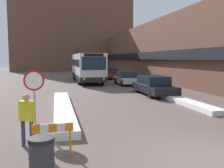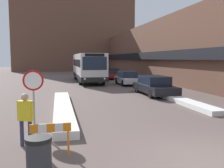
{
  "view_description": "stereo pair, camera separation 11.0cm",
  "coord_description": "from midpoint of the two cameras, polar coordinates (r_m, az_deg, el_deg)",
  "views": [
    {
      "loc": [
        -3.93,
        -5.55,
        2.7
      ],
      "look_at": [
        -0.9,
        7.82,
        1.3
      ],
      "focal_mm": 40.0,
      "sensor_mm": 36.0,
      "label": 1
    },
    {
      "loc": [
        -3.83,
        -5.57,
        2.7
      ],
      "look_at": [
        -0.9,
        7.82,
        1.3
      ],
      "focal_mm": 40.0,
      "sensor_mm": 36.0,
      "label": 2
    }
  ],
  "objects": [
    {
      "name": "parked_car_front",
      "position": [
        18.84,
        9.37,
        -0.31
      ],
      "size": [
        1.93,
        4.83,
        1.41
      ],
      "color": "black",
      "rests_on": "ground_plane"
    },
    {
      "name": "ground_plane",
      "position": [
        7.3,
        21.39,
        -16.29
      ],
      "size": [
        160.0,
        160.0,
        0.0
      ],
      "primitive_type": "plane",
      "color": "brown"
    },
    {
      "name": "building_backdrop_far",
      "position": [
        57.95,
        -9.06,
        11.56
      ],
      "size": [
        26.0,
        8.0,
        17.12
      ],
      "color": "brown",
      "rests_on": "ground_plane"
    },
    {
      "name": "parked_car_middle",
      "position": [
        25.85,
        3.15,
        1.4
      ],
      "size": [
        1.8,
        4.34,
        1.4
      ],
      "color": "#B7B7BC",
      "rests_on": "ground_plane"
    },
    {
      "name": "snow_bank_left",
      "position": [
        13.27,
        -11.38,
        -5.35
      ],
      "size": [
        0.9,
        9.84,
        0.3
      ],
      "color": "silver",
      "rests_on": "ground_plane"
    },
    {
      "name": "city_bus",
      "position": [
        29.29,
        -5.91,
        3.93
      ],
      "size": [
        2.69,
        11.36,
        3.22
      ],
      "color": "silver",
      "rests_on": "ground_plane"
    },
    {
      "name": "building_row_right",
      "position": [
        32.65,
        12.41,
        7.32
      ],
      "size": [
        5.5,
        60.0,
        7.27
      ],
      "color": "brown",
      "rests_on": "ground_plane"
    },
    {
      "name": "parked_car_back",
      "position": [
        33.49,
        -0.56,
        2.41
      ],
      "size": [
        1.9,
        4.6,
        1.38
      ],
      "color": "maroon",
      "rests_on": "ground_plane"
    },
    {
      "name": "pedestrian",
      "position": [
        8.1,
        -19.27,
        -6.69
      ],
      "size": [
        0.49,
        0.38,
        1.64
      ],
      "rotation": [
        0.0,
        0.0,
        -0.46
      ],
      "color": "#333851",
      "rests_on": "ground_plane"
    },
    {
      "name": "snow_bank_right",
      "position": [
        15.99,
        15.33,
        -3.63
      ],
      "size": [
        0.9,
        7.59,
        0.26
      ],
      "color": "silver",
      "rests_on": "ground_plane"
    },
    {
      "name": "stop_sign",
      "position": [
        9.72,
        -17.68,
        -0.68
      ],
      "size": [
        0.76,
        0.08,
        2.27
      ],
      "color": "gray",
      "rests_on": "ground_plane"
    },
    {
      "name": "construction_barricade",
      "position": [
        7.11,
        -13.82,
        -10.94
      ],
      "size": [
        1.1,
        0.06,
        0.94
      ],
      "color": "orange",
      "rests_on": "ground_plane"
    },
    {
      "name": "trash_bin",
      "position": [
        6.05,
        -16.29,
        -15.93
      ],
      "size": [
        0.59,
        0.59,
        0.95
      ],
      "color": "#38383D",
      "rests_on": "ground_plane"
    }
  ]
}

